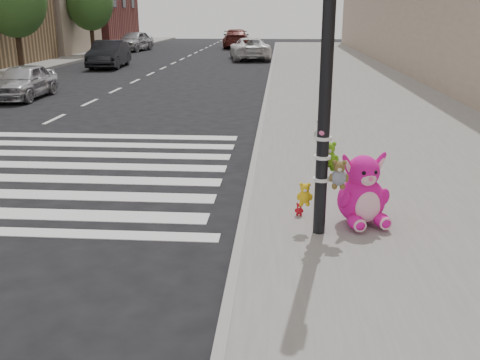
# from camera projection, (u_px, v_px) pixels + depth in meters

# --- Properties ---
(ground) EXTENTS (120.00, 120.00, 0.00)m
(ground) POSITION_uv_depth(u_px,v_px,m) (85.00, 303.00, 5.73)
(ground) COLOR black
(ground) RESTS_ON ground
(sidewalk_near) EXTENTS (7.00, 80.00, 0.14)m
(sidewalk_near) POSITION_uv_depth(u_px,v_px,m) (386.00, 122.00, 14.87)
(sidewalk_near) COLOR slate
(sidewalk_near) RESTS_ON ground
(curb_edge) EXTENTS (0.12, 80.00, 0.15)m
(curb_edge) POSITION_uv_depth(u_px,v_px,m) (262.00, 120.00, 15.11)
(curb_edge) COLOR gray
(curb_edge) RESTS_ON ground
(signal_pole) EXTENTS (0.66, 0.49, 4.00)m
(signal_pole) POSITION_uv_depth(u_px,v_px,m) (326.00, 108.00, 6.72)
(signal_pole) COLOR black
(signal_pole) RESTS_ON sidewalk_near
(tree_far_c) EXTENTS (3.20, 3.20, 5.44)m
(tree_far_c) POSITION_uv_depth(u_px,v_px,m) (89.00, 2.00, 36.82)
(tree_far_c) COLOR #382619
(tree_far_c) RESTS_ON sidewalk_far
(pink_bunny) EXTENTS (0.81, 0.90, 1.04)m
(pink_bunny) POSITION_uv_depth(u_px,v_px,m) (362.00, 195.00, 7.40)
(pink_bunny) COLOR #E41396
(pink_bunny) RESTS_ON sidewalk_near
(red_teddy) EXTENTS (0.14, 0.11, 0.19)m
(red_teddy) POSITION_uv_depth(u_px,v_px,m) (299.00, 209.00, 7.78)
(red_teddy) COLOR #B6121D
(red_teddy) RESTS_ON sidewalk_near
(car_silver_far) EXTENTS (1.55, 3.62, 1.22)m
(car_silver_far) POSITION_uv_depth(u_px,v_px,m) (24.00, 81.00, 19.13)
(car_silver_far) COLOR #B0B0B5
(car_silver_far) RESTS_ON ground
(car_dark_far) EXTENTS (1.89, 4.62, 1.49)m
(car_dark_far) POSITION_uv_depth(u_px,v_px,m) (109.00, 54.00, 29.85)
(car_dark_far) COLOR black
(car_dark_far) RESTS_ON ground
(car_white_near) EXTENTS (3.09, 5.38, 1.41)m
(car_white_near) POSITION_uv_depth(u_px,v_px,m) (250.00, 49.00, 34.96)
(car_white_near) COLOR silver
(car_white_near) RESTS_ON ground
(car_maroon_near) EXTENTS (2.56, 5.60, 1.59)m
(car_maroon_near) POSITION_uv_depth(u_px,v_px,m) (236.00, 39.00, 46.59)
(car_maroon_near) COLOR #561C18
(car_maroon_near) RESTS_ON ground
(car_silver_deep) EXTENTS (2.54, 4.85, 1.58)m
(car_silver_deep) POSITION_uv_depth(u_px,v_px,m) (134.00, 41.00, 42.77)
(car_silver_deep) COLOR #A0A0A4
(car_silver_deep) RESTS_ON ground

